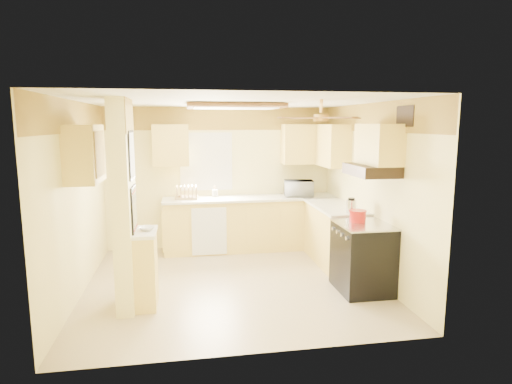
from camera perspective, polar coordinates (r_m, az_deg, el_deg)
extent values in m
plane|color=tan|center=(6.15, -3.06, -12.00)|extent=(4.00, 4.00, 0.00)
plane|color=white|center=(5.74, -3.28, 11.96)|extent=(4.00, 4.00, 0.00)
plane|color=#FFF09B|center=(7.69, -4.77, 1.88)|extent=(4.00, 0.00, 4.00)
plane|color=#FFF09B|center=(3.97, -0.06, -4.92)|extent=(4.00, 0.00, 4.00)
plane|color=#FFF09B|center=(5.94, -22.72, -0.94)|extent=(0.00, 3.80, 3.80)
plane|color=#FFF09B|center=(6.35, 15.05, 0.08)|extent=(0.00, 3.80, 3.80)
cube|color=gold|center=(7.61, -4.86, 9.73)|extent=(4.00, 0.02, 0.40)
cube|color=#FFF09B|center=(5.29, -17.18, -1.80)|extent=(0.20, 0.70, 2.50)
cube|color=#FBDD63|center=(5.46, -14.46, -10.01)|extent=(0.25, 0.55, 0.90)
cube|color=white|center=(5.33, -14.66, -5.23)|extent=(0.28, 0.58, 0.04)
cube|color=#FBDD63|center=(7.60, -0.72, -4.32)|extent=(3.00, 0.60, 0.90)
cube|color=#FBDD63|center=(6.95, 10.46, -5.75)|extent=(0.60, 1.40, 0.90)
cube|color=white|center=(7.49, -0.72, -0.84)|extent=(3.04, 0.64, 0.04)
cube|color=white|center=(6.84, 10.49, -1.94)|extent=(0.64, 1.44, 0.04)
cube|color=white|center=(7.22, -6.25, -5.24)|extent=(0.58, 0.02, 0.80)
cube|color=white|center=(7.62, -6.67, 4.05)|extent=(0.92, 0.02, 1.02)
cube|color=white|center=(7.63, -6.67, 4.06)|extent=(0.80, 0.02, 0.90)
cube|color=#FBDD63|center=(7.44, -11.29, 6.13)|extent=(0.60, 0.35, 0.70)
cube|color=#FBDD63|center=(7.75, 6.85, 6.36)|extent=(0.90, 0.35, 0.70)
cube|color=#FBDD63|center=(7.38, 9.96, 6.15)|extent=(0.35, 1.00, 0.70)
cube|color=#FBDD63|center=(5.59, -21.92, 4.73)|extent=(0.35, 0.75, 0.70)
cube|color=#FBDD63|center=(5.72, 16.04, 6.12)|extent=(0.35, 0.76, 0.52)
cube|color=black|center=(5.91, 14.02, -8.52)|extent=(0.65, 0.76, 0.90)
cube|color=silver|center=(5.79, 14.20, -4.22)|extent=(0.66, 0.77, 0.02)
cylinder|color=silver|center=(5.47, 12.03, -6.06)|extent=(0.03, 0.05, 0.05)
cylinder|color=silver|center=(5.62, 11.39, -5.63)|extent=(0.03, 0.05, 0.05)
cylinder|color=silver|center=(5.77, 10.82, -5.24)|extent=(0.03, 0.05, 0.05)
cylinder|color=silver|center=(5.92, 10.25, -4.84)|extent=(0.03, 0.05, 0.05)
cube|color=black|center=(5.70, 15.12, 2.83)|extent=(0.50, 0.76, 0.14)
cube|color=black|center=(5.20, -16.28, 4.74)|extent=(0.02, 0.42, 0.57)
cube|color=white|center=(5.20, -16.22, 4.75)|extent=(0.01, 0.37, 0.52)
cube|color=black|center=(5.28, -15.97, -2.30)|extent=(0.02, 0.42, 0.57)
cube|color=yellow|center=(5.28, -15.90, -2.30)|extent=(0.01, 0.37, 0.52)
cube|color=brown|center=(6.25, -2.87, 11.36)|extent=(1.35, 0.95, 0.06)
cube|color=white|center=(6.25, -2.86, 11.13)|extent=(1.15, 0.75, 0.02)
cylinder|color=gold|center=(5.27, 8.70, 11.26)|extent=(0.04, 0.04, 0.16)
cylinder|color=gold|center=(5.26, 8.67, 9.74)|extent=(0.18, 0.18, 0.08)
cube|color=brown|center=(5.47, 11.34, 9.64)|extent=(0.55, 0.28, 0.01)
cube|color=brown|center=(5.52, 6.58, 9.75)|extent=(0.28, 0.55, 0.01)
cube|color=brown|center=(5.07, 5.78, 9.82)|extent=(0.55, 0.28, 0.01)
cube|color=brown|center=(5.01, 10.96, 9.71)|extent=(0.28, 0.55, 0.01)
cube|color=black|center=(5.47, 19.28, 9.52)|extent=(0.02, 0.40, 0.25)
imported|color=white|center=(7.62, 5.73, 0.50)|extent=(0.55, 0.41, 0.28)
imported|color=white|center=(5.34, -14.31, -4.71)|extent=(0.24, 0.24, 0.05)
cylinder|color=red|center=(5.88, 13.40, -3.20)|extent=(0.22, 0.22, 0.14)
cylinder|color=red|center=(5.87, 13.42, -2.46)|extent=(0.23, 0.23, 0.02)
cylinder|color=silver|center=(6.30, 12.57, -1.89)|extent=(0.14, 0.14, 0.19)
cylinder|color=black|center=(6.28, 12.61, -0.91)|extent=(0.10, 0.10, 0.03)
cube|color=tan|center=(7.43, -9.23, -0.72)|extent=(0.40, 0.31, 0.04)
cube|color=tan|center=(7.42, -10.48, -0.07)|extent=(0.02, 0.26, 0.22)
cube|color=tan|center=(7.42, -9.98, -0.06)|extent=(0.02, 0.26, 0.22)
cube|color=tan|center=(7.42, -9.48, -0.04)|extent=(0.02, 0.26, 0.22)
cube|color=tan|center=(7.42, -8.98, -0.03)|extent=(0.02, 0.26, 0.22)
cube|color=tan|center=(7.42, -8.48, -0.02)|extent=(0.02, 0.26, 0.22)
cube|color=tan|center=(7.42, -7.98, 0.00)|extent=(0.02, 0.26, 0.22)
cylinder|color=white|center=(7.42, -9.98, -0.06)|extent=(0.01, 0.22, 0.22)
cylinder|color=white|center=(7.42, -8.98, -0.03)|extent=(0.01, 0.22, 0.22)
cylinder|color=white|center=(7.55, -5.50, -0.17)|extent=(0.10, 0.10, 0.12)
cylinder|color=tan|center=(7.55, -5.37, 0.10)|extent=(0.01, 0.01, 0.19)
cylinder|color=tan|center=(7.56, -5.51, 0.12)|extent=(0.01, 0.01, 0.19)
cylinder|color=tan|center=(7.54, -5.63, 0.09)|extent=(0.01, 0.01, 0.19)
cylinder|color=tan|center=(7.53, -5.48, 0.08)|extent=(0.01, 0.01, 0.19)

